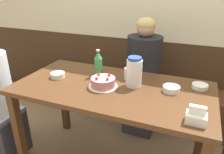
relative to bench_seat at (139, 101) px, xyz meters
name	(u,v)px	position (x,y,z in m)	size (l,w,h in m)	color
back_wall	(150,6)	(0.00, 0.22, 1.04)	(4.80, 0.04, 2.50)	#3D2819
bench_seat	(139,101)	(0.00, 0.00, 0.00)	(2.70, 0.38, 0.42)	#56331E
dining_table	(112,98)	(0.00, -0.83, 0.45)	(1.44, 0.73, 0.77)	#4C2D19
birthday_cake	(103,82)	(-0.06, -0.87, 0.59)	(0.21, 0.21, 0.09)	white
water_pitcher	(134,72)	(0.14, -0.76, 0.67)	(0.11, 0.11, 0.22)	white
soju_bottle	(98,64)	(-0.18, -0.69, 0.66)	(0.06, 0.06, 0.22)	#388E4C
napkin_holder	(196,117)	(0.59, -1.09, 0.60)	(0.11, 0.08, 0.11)	white
bowl_soup_white	(200,86)	(0.60, -0.62, 0.57)	(0.11, 0.11, 0.03)	white
bowl_rice_small	(58,75)	(-0.47, -0.84, 0.58)	(0.11, 0.11, 0.04)	white
bowl_side_dish	(171,89)	(0.41, -0.76, 0.58)	(0.12, 0.12, 0.04)	white
glass_water_tall	(128,74)	(0.06, -0.66, 0.60)	(0.06, 0.06, 0.09)	silver
person_pale_blue_shirt	(143,81)	(0.08, -0.20, 0.35)	(0.33, 0.34, 1.19)	#33333D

